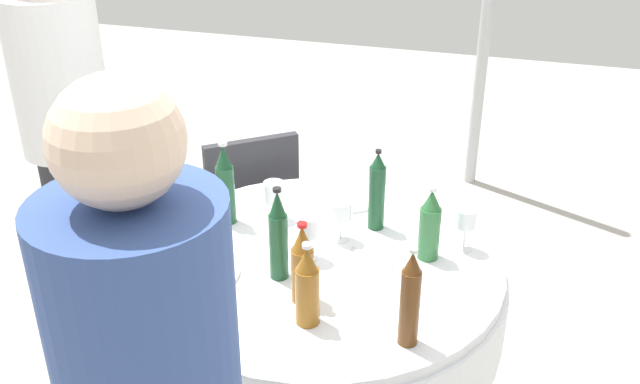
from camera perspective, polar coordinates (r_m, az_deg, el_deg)
dining_table at (r=2.48m, az=-0.00°, el=-8.21°), size 1.23×1.23×0.74m
bottle_brown_east at (r=1.98m, az=7.10°, el=-8.42°), size 0.06×0.06×0.31m
bottle_amber_front at (r=2.05m, az=-0.99°, el=-7.48°), size 0.07×0.07×0.26m
bottle_dark_green_left at (r=2.51m, az=4.50°, el=0.01°), size 0.06×0.06×0.30m
bottle_dark_green_west at (r=2.56m, az=-7.46°, el=0.51°), size 0.07×0.07×0.31m
bottle_green_north at (r=2.37m, az=8.64°, el=-2.63°), size 0.07×0.07×0.26m
bottle_dark_green_inner at (r=2.23m, az=-3.30°, el=-3.51°), size 0.06×0.06×0.31m
bottle_amber_south at (r=2.14m, az=-1.38°, el=-5.78°), size 0.07×0.07×0.27m
wine_glass_west at (r=2.59m, az=-3.65°, el=-0.07°), size 0.07×0.07×0.14m
wine_glass_north at (r=2.44m, az=11.44°, el=-2.25°), size 0.06×0.06×0.15m
wine_glass_inner at (r=2.34m, az=-0.87°, el=-2.93°), size 0.07×0.07×0.15m
wine_glass_south at (r=2.45m, az=1.62°, el=-1.65°), size 0.07×0.07×0.14m
plate_far at (r=2.34m, az=-9.35°, el=-6.20°), size 0.24×0.24×0.04m
plate_rear at (r=2.76m, az=2.37°, el=-0.38°), size 0.24×0.24×0.02m
knife_front at (r=2.40m, az=4.11°, el=-5.20°), size 0.17×0.10×0.00m
person_front at (r=2.96m, az=-19.10°, el=3.41°), size 0.34×0.34×1.71m
chair_inner at (r=3.20m, az=-5.74°, el=-1.03°), size 0.56×0.56×0.87m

